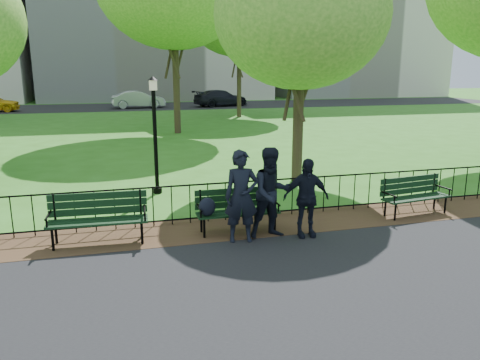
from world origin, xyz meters
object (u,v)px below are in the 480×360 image
object	(u,v)px
lamppost	(155,131)
sedan_dark	(221,98)
person_right	(306,198)
sedan_silver	(138,99)
tree_near_e	(301,14)
person_left	(241,196)
person_mid	(272,193)
tree_far_e	(239,9)
park_bench_main	(227,206)
park_bench_left_a	(98,213)
park_bench_right_a	(414,192)

from	to	relation	value
lamppost	sedan_dark	world-z (taller)	lamppost
person_right	sedan_dark	world-z (taller)	person_right
sedan_dark	sedan_silver	bearing A→B (deg)	74.82
tree_near_e	person_left	world-z (taller)	tree_near_e
tree_near_e	person_mid	bearing A→B (deg)	-117.43
lamppost	tree_far_e	world-z (taller)	tree_far_e
park_bench_main	park_bench_left_a	size ratio (longest dim) A/B	0.91
lamppost	sedan_silver	xyz separation A→B (m)	(1.04, 28.48, -0.97)
tree_far_e	person_left	xyz separation A→B (m)	(-6.21, -23.42, -6.28)
park_bench_left_a	sedan_dark	xyz separation A→B (m)	(9.74, 32.11, 0.12)
park_bench_right_a	tree_near_e	bearing A→B (deg)	101.29
tree_far_e	park_bench_main	bearing A→B (deg)	-105.55
sedan_silver	person_right	bearing A→B (deg)	179.05
person_left	sedan_silver	xyz separation A→B (m)	(-0.23, 32.65, -0.18)
sedan_silver	park_bench_right_a	bearing A→B (deg)	-175.52
tree_near_e	sedan_dark	distance (m)	28.71
tree_far_e	sedan_dark	xyz separation A→B (m)	(0.81, 9.35, -6.48)
person_mid	sedan_silver	size ratio (longest dim) A/B	0.41
lamppost	person_left	distance (m)	4.43
tree_near_e	lamppost	bearing A→B (deg)	-173.81
sedan_silver	tree_near_e	bearing A→B (deg)	-177.05
lamppost	person_mid	bearing A→B (deg)	-64.99
person_mid	sedan_dark	xyz separation A→B (m)	(6.37, 32.71, -0.20)
lamppost	sedan_silver	distance (m)	28.51
person_mid	sedan_dark	distance (m)	33.33
lamppost	person_right	distance (m)	5.05
park_bench_main	person_right	distance (m)	1.62
person_mid	park_bench_right_a	bearing A→B (deg)	4.64
park_bench_main	tree_near_e	xyz separation A→B (m)	(3.19, 4.10, 4.26)
tree_far_e	sedan_dark	size ratio (longest dim) A/B	2.09
park_bench_main	person_right	xyz separation A→B (m)	(1.49, -0.61, 0.23)
person_left	park_bench_main	bearing A→B (deg)	114.43
sedan_dark	park_bench_left_a	bearing A→B (deg)	146.98
park_bench_right_a	lamppost	distance (m)	6.73
person_left	sedan_silver	bearing A→B (deg)	98.41
person_mid	park_bench_main	bearing A→B (deg)	144.70
sedan_dark	tree_near_e	bearing A→B (deg)	155.78
person_left	tree_near_e	bearing A→B (deg)	64.88
park_bench_right_a	lamppost	bearing A→B (deg)	140.83
lamppost	tree_far_e	size ratio (longest dim) A/B	0.30
park_bench_main	person_mid	bearing A→B (deg)	-30.15
person_right	sedan_dark	distance (m)	33.33
tree_far_e	lamppost	bearing A→B (deg)	-111.23
park_bench_main	park_bench_left_a	distance (m)	2.57
person_mid	person_right	size ratio (longest dim) A/B	1.14
park_bench_main	person_mid	world-z (taller)	person_mid
park_bench_right_a	sedan_dark	size ratio (longest dim) A/B	0.35
park_bench_main	person_left	bearing A→B (deg)	-73.07
park_bench_left_a	tree_far_e	size ratio (longest dim) A/B	0.18
person_mid	sedan_dark	world-z (taller)	person_mid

